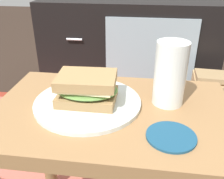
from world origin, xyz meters
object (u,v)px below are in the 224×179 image
at_px(tv_cabinet, 129,49).
at_px(beer_glass, 170,75).
at_px(plate, 88,102).
at_px(coaster, 171,136).
at_px(sandwich_front, 87,88).
at_px(paper_bag, 212,109).

relative_size(tv_cabinet, beer_glass, 6.39).
xyz_separation_m(tv_cabinet, plate, (-0.03, -0.94, 0.17)).
relative_size(plate, beer_glass, 1.68).
bearing_deg(plate, coaster, -28.42).
bearing_deg(plate, tv_cabinet, 87.88).
relative_size(plate, coaster, 2.58).
distance_m(tv_cabinet, sandwich_front, 0.96).
relative_size(tv_cabinet, paper_bag, 2.81).
bearing_deg(paper_bag, plate, -130.52).
height_order(sandwich_front, coaster, sandwich_front).
bearing_deg(paper_bag, sandwich_front, -130.52).
bearing_deg(plate, sandwich_front, -14.04).
xyz_separation_m(tv_cabinet, sandwich_front, (-0.03, -0.94, 0.21)).
bearing_deg(plate, paper_bag, 49.48).
relative_size(coaster, paper_bag, 0.29).
distance_m(tv_cabinet, coaster, 1.06).
relative_size(sandwich_front, beer_glass, 0.96).
height_order(tv_cabinet, coaster, tv_cabinet).
xyz_separation_m(sandwich_front, paper_bag, (0.45, 0.52, -0.34)).
bearing_deg(paper_bag, coaster, -112.46).
bearing_deg(sandwich_front, plate, 165.96).
bearing_deg(sandwich_front, coaster, -28.42).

